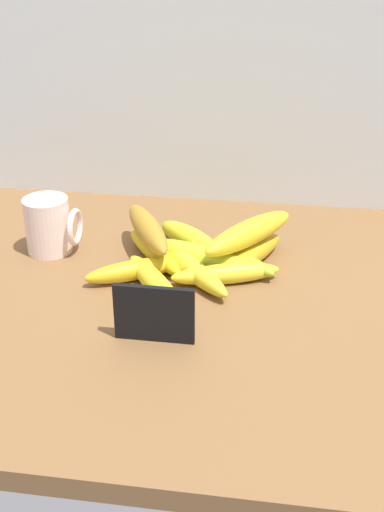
{
  "coord_description": "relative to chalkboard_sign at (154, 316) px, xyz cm",
  "views": [
    {
      "loc": [
        13.15,
        -83.56,
        54.17
      ],
      "look_at": [
        0.31,
        3.38,
        8.0
      ],
      "focal_mm": 45.1,
      "sensor_mm": 36.0,
      "label": 1
    }
  ],
  "objects": [
    {
      "name": "banana_3",
      "position": [
        -6.53,
        15.91,
        -2.21
      ],
      "size": [
        15.6,
        10.78,
        3.3
      ],
      "primitive_type": "ellipsoid",
      "rotation": [
        0.0,
        0.0,
        0.52
      ],
      "color": "gold",
      "rests_on": "counter_top"
    },
    {
      "name": "banana_1",
      "position": [
        8.0,
        16.87,
        -2.2
      ],
      "size": [
        17.66,
        8.54,
        3.31
      ],
      "primitive_type": "ellipsoid",
      "rotation": [
        0.0,
        0.0,
        3.45
      ],
      "color": "yellow",
      "rests_on": "counter_top"
    },
    {
      "name": "banana_10",
      "position": [
        -5.87,
        23.83,
        1.42
      ],
      "size": [
        12.38,
        18.7,
        4.02
      ],
      "primitive_type": "ellipsoid",
      "rotation": [
        0.0,
        0.0,
        2.05
      ],
      "color": "#A87B23",
      "rests_on": "banana_0"
    },
    {
      "name": "chalkboard_sign",
      "position": [
        0.0,
        0.0,
        0.0
      ],
      "size": [
        11.0,
        1.8,
        8.4
      ],
      "color": "black",
      "rests_on": "counter_top"
    },
    {
      "name": "banana_5",
      "position": [
        11.58,
        23.67,
        -2.02
      ],
      "size": [
        11.52,
        16.74,
        3.67
      ],
      "primitive_type": "ellipsoid",
      "rotation": [
        0.0,
        0.0,
        1.06
      ],
      "color": "gold",
      "rests_on": "counter_top"
    },
    {
      "name": "banana_6",
      "position": [
        -2.44,
        11.99,
        -2.14
      ],
      "size": [
        13.65,
        17.25,
        3.44
      ],
      "primitive_type": "ellipsoid",
      "rotation": [
        0.0,
        0.0,
        2.19
      ],
      "color": "yellow",
      "rests_on": "counter_top"
    },
    {
      "name": "banana_7",
      "position": [
        2.83,
        17.58,
        -2.12
      ],
      "size": [
        15.33,
        17.36,
        3.48
      ],
      "primitive_type": "ellipsoid",
      "rotation": [
        0.0,
        0.0,
        5.41
      ],
      "color": "yellow",
      "rests_on": "counter_top"
    },
    {
      "name": "coffee_mug",
      "position": [
        -22.94,
        23.6,
        0.99
      ],
      "size": [
        9.15,
        7.65,
        9.7
      ],
      "color": "silver",
      "rests_on": "counter_top"
    },
    {
      "name": "banana_4",
      "position": [
        2.49,
        21.29,
        -1.76
      ],
      "size": [
        21.17,
        10.67,
        4.19
      ],
      "primitive_type": "ellipsoid",
      "rotation": [
        0.0,
        0.0,
        2.82
      ],
      "color": "#B2C327",
      "rests_on": "counter_top"
    },
    {
      "name": "banana_8",
      "position": [
        0.68,
        27.86,
        -1.86
      ],
      "size": [
        14.06,
        13.06,
        4.0
      ],
      "primitive_type": "ellipsoid",
      "rotation": [
        0.0,
        0.0,
        2.42
      ],
      "color": "yellow",
      "rests_on": "counter_top"
    },
    {
      "name": "banana_0",
      "position": [
        -4.58,
        22.69,
        -2.22
      ],
      "size": [
        13.43,
        16.14,
        3.27
      ],
      "primitive_type": "ellipsoid",
      "rotation": [
        0.0,
        0.0,
        2.22
      ],
      "color": "yellow",
      "rests_on": "counter_top"
    },
    {
      "name": "banana_2",
      "position": [
        7.23,
        22.75,
        -2.11
      ],
      "size": [
        18.61,
        13.38,
        3.5
      ],
      "primitive_type": "ellipsoid",
      "rotation": [
        0.0,
        0.0,
        2.59
      ],
      "color": "#A9B025",
      "rests_on": "counter_top"
    },
    {
      "name": "counter_top",
      "position": [
        2.51,
        12.37,
        -5.36
      ],
      "size": [
        110.0,
        76.0,
        3.0
      ],
      "primitive_type": "cube",
      "color": "brown",
      "rests_on": "ground"
    },
    {
      "name": "banana_9",
      "position": [
        11.04,
        23.72,
        1.93
      ],
      "size": [
        15.6,
        19.0,
        4.23
      ],
      "primitive_type": "ellipsoid",
      "rotation": [
        0.0,
        0.0,
        0.93
      ],
      "color": "yellow",
      "rests_on": "banana_5"
    },
    {
      "name": "back_wall",
      "position": [
        2.51,
        51.37,
        28.14
      ],
      "size": [
        130.0,
        2.0,
        70.0
      ],
      "primitive_type": "cube",
      "color": "silver",
      "rests_on": "ground"
    }
  ]
}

